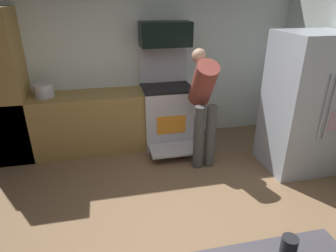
% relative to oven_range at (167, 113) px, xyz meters
% --- Properties ---
extents(ground_plane, '(5.20, 4.80, 0.02)m').
position_rel_oven_range_xyz_m(ground_plane, '(-0.41, -1.97, -0.52)').
color(ground_plane, brown).
extents(wall_back, '(5.20, 0.12, 2.60)m').
position_rel_oven_range_xyz_m(wall_back, '(-0.41, 0.37, 0.79)').
color(wall_back, silver).
rests_on(wall_back, ground).
extents(lower_cabinet_run, '(2.40, 0.60, 0.90)m').
position_rel_oven_range_xyz_m(lower_cabinet_run, '(-1.31, 0.01, -0.06)').
color(lower_cabinet_run, olive).
rests_on(lower_cabinet_run, ground).
extents(cabinet_column, '(0.60, 0.60, 2.10)m').
position_rel_oven_range_xyz_m(cabinet_column, '(-2.31, 0.01, 0.54)').
color(cabinet_column, olive).
rests_on(cabinet_column, ground).
extents(oven_range, '(0.76, 1.05, 1.54)m').
position_rel_oven_range_xyz_m(oven_range, '(0.00, 0.00, 0.00)').
color(oven_range, silver).
rests_on(oven_range, ground).
extents(microwave, '(0.74, 0.38, 0.35)m').
position_rel_oven_range_xyz_m(microwave, '(0.00, 0.09, 1.20)').
color(microwave, black).
rests_on(microwave, oven_range).
extents(refrigerator, '(0.86, 0.80, 1.84)m').
position_rel_oven_range_xyz_m(refrigerator, '(1.62, -1.08, 0.41)').
color(refrigerator, '#AFB8C7').
rests_on(refrigerator, ground).
extents(person_cook, '(0.31, 0.61, 1.58)m').
position_rel_oven_range_xyz_m(person_cook, '(0.35, -0.71, 0.42)').
color(person_cook, '#474747').
rests_on(person_cook, ground).
extents(mug_tea, '(0.09, 0.09, 0.11)m').
position_rel_oven_range_xyz_m(mug_tea, '(0.02, -3.18, 0.44)').
color(mug_tea, black).
rests_on(mug_tea, counter_island).
extents(stock_pot, '(0.26, 0.26, 0.19)m').
position_rel_oven_range_xyz_m(stock_pot, '(-1.77, 0.01, 0.49)').
color(stock_pot, silver).
rests_on(stock_pot, lower_cabinet_run).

